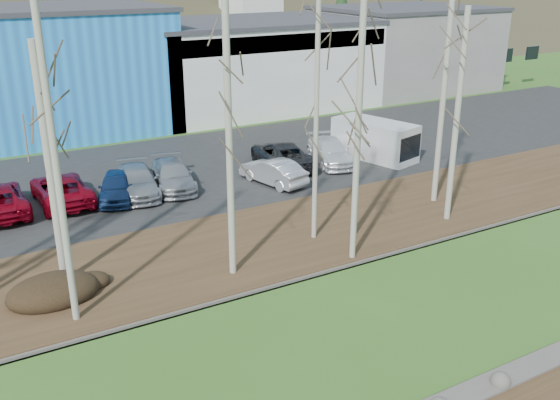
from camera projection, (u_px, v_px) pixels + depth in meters
near_bank_rocks at (465, 397)px, 16.75m from camera, size 80.00×0.80×0.50m
river at (371, 325)px, 20.08m from camera, size 80.00×8.00×0.90m
far_bank_rocks at (304, 274)px, 23.40m from camera, size 80.00×0.80×0.46m
far_bank at (264, 241)px, 25.97m from camera, size 80.00×7.00×0.15m
parking_lot at (173, 173)px, 34.48m from camera, size 80.00×14.00×0.14m
building_blue at (9, 72)px, 41.59m from camera, size 20.40×12.24×8.30m
building_white at (249, 63)px, 50.22m from camera, size 18.36×12.24×6.80m
building_grey at (403, 47)px, 57.60m from camera, size 14.28×12.24×7.30m
dirt_mound at (53, 290)px, 21.29m from camera, size 3.11×2.20×0.61m
birch_2 at (50, 168)px, 21.07m from camera, size 0.29×0.29×8.55m
birch_3 at (55, 159)px, 18.27m from camera, size 0.22×0.22×10.79m
birch_4 at (229, 146)px, 21.49m from camera, size 0.25×0.25×9.73m
birch_5 at (316, 122)px, 24.45m from camera, size 0.20×0.20×9.90m
birch_6 at (357, 153)px, 22.92m from camera, size 0.23×0.23×8.43m
birch_7 at (359, 110)px, 24.57m from camera, size 0.27×0.27×10.73m
birch_8 at (457, 118)px, 26.50m from camera, size 0.26×0.26×9.19m
birch_9 at (445, 78)px, 28.17m from camera, size 0.26×0.26×11.84m
car_3 at (137, 181)px, 30.88m from camera, size 2.70×4.86×1.33m
car_4 at (117, 186)px, 30.16m from camera, size 2.86×4.22×1.33m
car_5 at (273, 171)px, 32.35m from camera, size 2.27×4.22×1.32m
car_6 at (281, 155)px, 34.92m from camera, size 3.35×5.64×1.47m
car_7 at (330, 152)px, 35.72m from camera, size 3.13×5.04×1.36m
car_8 at (173, 175)px, 31.74m from camera, size 2.70×4.86×1.33m
car_9 at (61, 189)px, 29.73m from camera, size 2.34×5.02×1.39m
van_white at (377, 140)px, 36.45m from camera, size 3.31×5.37×2.19m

